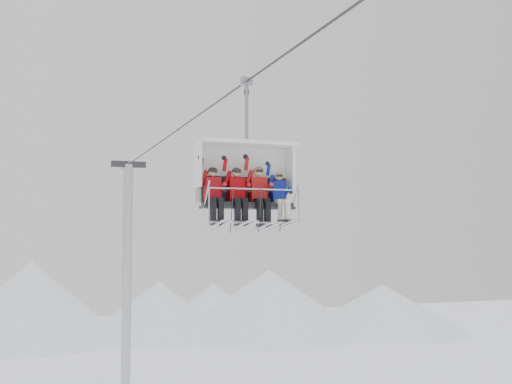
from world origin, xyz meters
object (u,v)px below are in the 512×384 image
object	(u,v)px
lift_tower_right	(127,294)
skier_far_right	(280,196)
chairlift_carrier	(245,176)
skier_center_right	(259,193)
skier_center_left	(237,194)
skier_far_left	(214,193)

from	to	relation	value
lift_tower_right	skier_far_right	world-z (taller)	lift_tower_right
chairlift_carrier	skier_far_right	distance (m)	1.09
skier_center_right	chairlift_carrier	bearing A→B (deg)	134.83
skier_center_left	skier_far_right	world-z (taller)	skier_center_left
lift_tower_right	skier_far_left	bearing A→B (deg)	-92.59
chairlift_carrier	skier_far_left	xyz separation A→B (m)	(-0.97, -0.31, -0.52)
skier_far_left	skier_center_right	distance (m)	1.27
skier_center_left	lift_tower_right	bearing A→B (deg)	89.16
chairlift_carrier	skier_center_right	world-z (taller)	chairlift_carrier
skier_far_left	skier_center_left	size ratio (longest dim) A/B	1.00
skier_center_left	skier_far_right	size ratio (longest dim) A/B	1.00
skier_far_left	skier_far_right	bearing A→B (deg)	-0.27
lift_tower_right	skier_center_right	xyz separation A→B (m)	(0.31, -21.41, 4.47)
lift_tower_right	skier_center_left	bearing A→B (deg)	-90.84
skier_center_left	skier_center_right	xyz separation A→B (m)	(0.62, 0.01, 0.02)
skier_center_right	skier_far_left	bearing A→B (deg)	-179.69
skier_center_left	skier_center_right	size ratio (longest dim) A/B	0.97
chairlift_carrier	skier_far_left	bearing A→B (deg)	-162.01
chairlift_carrier	skier_far_right	xyz separation A→B (m)	(0.89, -0.32, -0.55)
skier_center_right	skier_far_right	size ratio (longest dim) A/B	1.03
skier_far_right	skier_far_left	bearing A→B (deg)	179.73
lift_tower_right	skier_center_right	world-z (taller)	lift_tower_right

